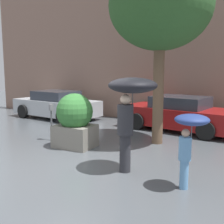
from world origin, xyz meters
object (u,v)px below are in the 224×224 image
at_px(person_adult, 131,98).
at_px(parked_car_far, 56,105).
at_px(parking_meter, 51,114).
at_px(parked_car_near, 180,114).
at_px(planter_box, 75,120).
at_px(person_child, 189,133).
at_px(street_tree, 160,7).

xyz_separation_m(person_adult, parked_car_far, (-5.71, 4.73, -1.03)).
distance_m(person_adult, parking_meter, 3.61).
bearing_deg(parking_meter, parked_car_near, 46.26).
relative_size(planter_box, person_child, 1.09).
xyz_separation_m(person_child, parked_car_far, (-7.04, 5.10, -0.49)).
bearing_deg(street_tree, parked_car_far, 158.41).
height_order(parked_car_far, street_tree, street_tree).
xyz_separation_m(parked_car_far, parking_meter, (2.46, -3.37, 0.25)).
height_order(person_adult, parking_meter, person_adult).
bearing_deg(person_child, parking_meter, 162.68).
bearing_deg(person_adult, parked_car_near, 53.37).
xyz_separation_m(planter_box, parked_car_near, (2.13, 3.61, -0.19)).
distance_m(person_child, parked_car_near, 5.28).
relative_size(person_adult, person_child, 1.44).
xyz_separation_m(person_adult, street_tree, (-0.21, 2.55, 2.33)).
bearing_deg(parked_car_near, planter_box, 160.89).
bearing_deg(parked_car_far, parking_meter, -135.70).
bearing_deg(parking_meter, person_adult, -22.62).
distance_m(planter_box, parked_car_far, 5.07).
distance_m(parked_car_near, parked_car_far, 5.66).
bearing_deg(street_tree, parking_meter, -158.60).
distance_m(person_adult, person_child, 1.48).
relative_size(street_tree, parking_meter, 4.54).
bearing_deg(parked_car_near, parked_car_far, 101.09).
xyz_separation_m(parked_car_near, street_tree, (-0.15, -2.15, 3.36)).
distance_m(planter_box, person_child, 3.81).
relative_size(parked_car_near, street_tree, 0.85).
bearing_deg(person_adult, parked_car_far, 103.07).
relative_size(planter_box, parking_meter, 1.34).
height_order(person_child, parked_car_far, person_child).
distance_m(planter_box, parking_meter, 1.10).
height_order(person_child, parking_meter, person_child).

